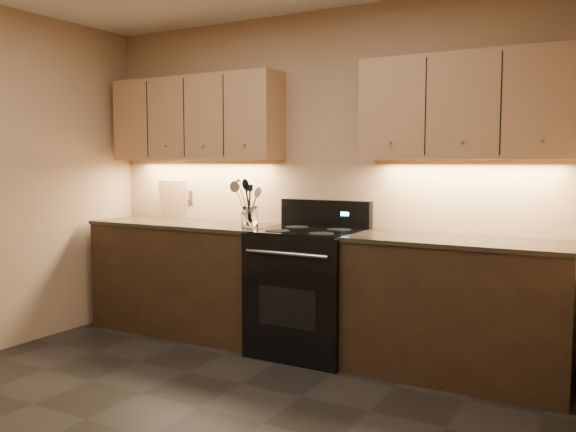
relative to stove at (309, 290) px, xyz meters
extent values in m
cube|color=tan|center=(-0.08, 0.32, 0.82)|extent=(4.00, 0.04, 2.60)
cube|color=black|center=(-1.18, 0.02, -0.03)|extent=(1.60, 0.60, 0.90)
cube|color=#3A3125|center=(-1.18, 0.02, 0.44)|extent=(1.62, 0.62, 0.03)
cube|color=black|center=(1.10, 0.02, -0.03)|extent=(1.44, 0.60, 0.90)
cube|color=#3A3125|center=(1.10, 0.02, 0.44)|extent=(1.46, 0.62, 0.03)
cube|color=black|center=(0.00, -0.01, -0.02)|extent=(0.76, 0.65, 0.92)
cube|color=black|center=(0.00, -0.01, 0.45)|extent=(0.70, 0.60, 0.01)
cube|color=black|center=(0.00, 0.28, 0.55)|extent=(0.76, 0.07, 0.22)
cube|color=#19E5F2|center=(0.18, 0.24, 0.56)|extent=(0.06, 0.00, 0.03)
cylinder|color=silver|center=(0.00, -0.35, 0.32)|extent=(0.65, 0.02, 0.02)
cube|color=black|center=(0.00, -0.33, -0.07)|extent=(0.46, 0.00, 0.28)
cylinder|color=black|center=(-0.18, -0.16, 0.45)|extent=(0.18, 0.18, 0.00)
cylinder|color=black|center=(0.18, -0.16, 0.45)|extent=(0.18, 0.18, 0.00)
cylinder|color=black|center=(-0.18, 0.14, 0.45)|extent=(0.18, 0.18, 0.00)
cylinder|color=black|center=(0.18, 0.14, 0.45)|extent=(0.18, 0.18, 0.00)
cube|color=#A57552|center=(-1.18, 0.17, 1.32)|extent=(1.60, 0.30, 0.70)
cube|color=#A57552|center=(1.10, 0.17, 1.32)|extent=(1.44, 0.30, 0.70)
cube|color=#B2B5BA|center=(-1.38, 0.31, 0.64)|extent=(0.08, 0.01, 0.12)
cylinder|color=white|center=(-0.50, -0.04, 0.53)|extent=(0.14, 0.14, 0.16)
cylinder|color=white|center=(-0.50, -0.04, 0.46)|extent=(0.13, 0.13, 0.02)
cube|color=tan|center=(-1.51, 0.27, 0.62)|extent=(0.29, 0.16, 0.35)
camera|label=1|loc=(2.08, -3.98, 0.96)|focal=38.00mm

